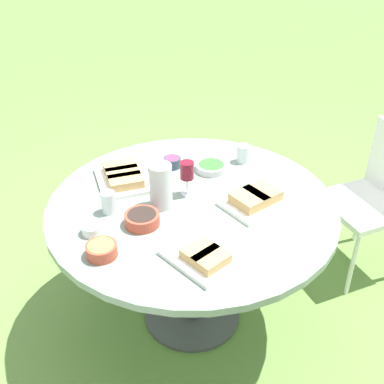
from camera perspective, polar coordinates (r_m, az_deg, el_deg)
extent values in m
plane|color=#668E42|center=(2.76, 0.00, -14.34)|extent=(40.00, 40.00, 0.00)
cylinder|color=#4C4C51|center=(2.75, 0.00, -14.21)|extent=(0.52, 0.52, 0.02)
cylinder|color=#4C4C51|center=(2.50, 0.00, -8.59)|extent=(0.11, 0.11, 0.70)
cylinder|color=gray|center=(2.28, 0.00, -1.64)|extent=(1.37, 1.37, 0.03)
cube|color=white|center=(2.96, 19.68, -1.48)|extent=(0.60, 0.61, 0.04)
cylinder|color=white|center=(3.10, 14.02, -3.97)|extent=(0.03, 0.03, 0.43)
cylinder|color=white|center=(2.88, 18.47, -8.18)|extent=(0.03, 0.03, 0.43)
cylinder|color=white|center=(3.31, 19.25, -2.37)|extent=(0.03, 0.03, 0.43)
cylinder|color=silver|center=(2.19, -3.73, 0.72)|extent=(0.11, 0.11, 0.22)
cone|color=silver|center=(2.16, -5.01, 2.95)|extent=(0.03, 0.03, 0.03)
cylinder|color=silver|center=(2.33, -0.58, -0.16)|extent=(0.06, 0.06, 0.01)
cylinder|color=silver|center=(2.30, -0.59, 0.77)|extent=(0.01, 0.01, 0.08)
cylinder|color=maroon|center=(2.26, -0.60, 2.59)|extent=(0.07, 0.07, 0.09)
cube|color=white|center=(1.94, 0.91, -7.78)|extent=(0.35, 0.32, 0.02)
cube|color=tan|center=(1.88, 2.29, -8.02)|extent=(0.15, 0.17, 0.04)
cube|color=tan|center=(1.92, 0.92, -7.11)|extent=(0.15, 0.17, 0.04)
cube|color=white|center=(2.30, 8.29, -0.89)|extent=(0.41, 0.44, 0.02)
cube|color=tan|center=(2.22, 6.78, -0.91)|extent=(0.20, 0.19, 0.05)
cube|color=tan|center=(2.28, 8.36, -0.17)|extent=(0.20, 0.19, 0.05)
cube|color=white|center=(2.45, -8.12, 1.42)|extent=(0.39, 0.40, 0.02)
cube|color=tan|center=(2.49, -8.49, 2.84)|extent=(0.20, 0.18, 0.04)
cube|color=tan|center=(2.43, -8.17, 2.05)|extent=(0.20, 0.18, 0.04)
cube|color=tan|center=(2.37, -7.84, 1.23)|extent=(0.20, 0.18, 0.04)
cylinder|color=#B74733|center=(1.98, -10.68, -6.80)|extent=(0.13, 0.13, 0.05)
cylinder|color=#E0C147|center=(1.97, -10.72, -6.44)|extent=(0.10, 0.10, 0.02)
cylinder|color=silver|center=(2.52, 2.29, 2.96)|extent=(0.16, 0.16, 0.04)
cylinder|color=#387533|center=(2.51, 2.30, 3.17)|extent=(0.13, 0.13, 0.02)
cylinder|color=#B74733|center=(2.12, -5.94, -3.23)|extent=(0.15, 0.15, 0.05)
cylinder|color=#2D231E|center=(2.11, -5.96, -2.87)|extent=(0.13, 0.13, 0.02)
cylinder|color=#334256|center=(2.55, -2.36, 3.53)|extent=(0.09, 0.09, 0.05)
cylinder|color=#D6385B|center=(2.54, -2.37, 3.85)|extent=(0.07, 0.07, 0.02)
cylinder|color=white|center=(2.11, -11.72, -4.31)|extent=(0.09, 0.09, 0.04)
cylinder|color=silver|center=(2.10, -11.76, -4.02)|extent=(0.08, 0.08, 0.02)
cylinder|color=silver|center=(2.60, 6.08, 4.55)|extent=(0.07, 0.07, 0.10)
cylinder|color=silver|center=(2.21, -9.88, -1.22)|extent=(0.07, 0.07, 0.10)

